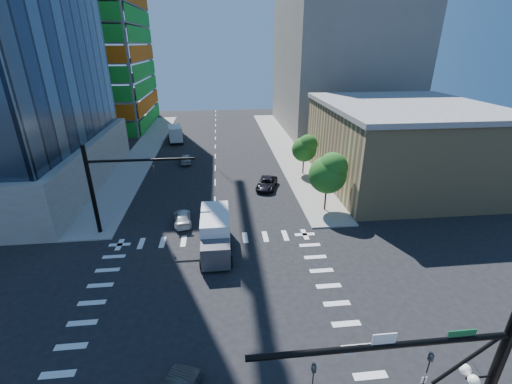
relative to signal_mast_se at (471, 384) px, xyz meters
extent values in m
plane|color=black|center=(-10.60, 11.50, -5.01)|extent=(160.00, 160.00, 0.00)
cube|color=silver|center=(-10.60, 11.50, -5.00)|extent=(20.00, 20.00, 0.01)
cube|color=gray|center=(1.90, 51.50, -4.93)|extent=(5.00, 60.00, 0.15)
cube|color=gray|center=(-23.10, 51.50, -4.93)|extent=(5.00, 60.00, 0.15)
cube|color=green|center=(-25.50, 73.50, 19.49)|extent=(0.12, 24.00, 49.00)
cube|color=tan|center=(14.40, 33.50, -0.01)|extent=(20.00, 22.00, 10.00)
cube|color=slate|center=(14.40, 33.50, 5.29)|extent=(20.50, 22.50, 0.60)
cube|color=slate|center=(16.40, 66.50, 8.99)|extent=(24.00, 30.00, 28.00)
cylinder|color=black|center=(-4.10, 0.00, 2.54)|extent=(10.00, 0.24, 0.24)
cylinder|color=black|center=(-0.50, 0.00, 1.44)|extent=(2.50, 0.14, 2.50)
imported|color=black|center=(-2.10, 0.00, 1.44)|extent=(0.16, 0.20, 1.00)
imported|color=black|center=(-6.60, 0.00, 1.44)|extent=(0.16, 0.20, 1.00)
cube|color=white|center=(-4.10, 0.00, 2.89)|extent=(0.90, 0.04, 0.50)
cube|color=#0B5228|center=(-1.10, 0.00, 2.84)|extent=(1.10, 0.04, 0.28)
cylinder|color=black|center=(0.30, 0.00, 0.34)|extent=(1.20, 0.08, 0.08)
sphere|color=white|center=(-0.20, 0.25, 0.54)|extent=(0.44, 0.44, 0.44)
sphere|color=white|center=(-0.20, -0.25, 0.54)|extent=(0.44, 0.44, 0.44)
cylinder|color=black|center=(-22.10, 23.00, -0.36)|extent=(0.40, 0.40, 9.00)
cylinder|color=black|center=(-17.10, 23.00, 2.54)|extent=(10.00, 0.24, 0.24)
imported|color=black|center=(-16.10, 23.00, 1.44)|extent=(0.16, 0.20, 1.00)
cylinder|color=#382316|center=(1.90, 25.50, -3.72)|extent=(0.20, 0.20, 2.27)
sphere|color=#194F15|center=(1.90, 25.50, -0.63)|extent=(4.16, 4.16, 4.16)
sphere|color=#2F7928|center=(2.30, 25.20, 0.34)|extent=(3.25, 3.25, 3.25)
cylinder|color=#382316|center=(2.20, 37.50, -3.90)|extent=(0.20, 0.20, 1.92)
sphere|color=#194F15|center=(2.20, 37.50, -1.28)|extent=(3.52, 3.52, 3.52)
sphere|color=#2F7928|center=(2.60, 37.20, -0.46)|extent=(2.75, 2.75, 2.75)
cube|color=silver|center=(0.10, 2.50, -3.01)|extent=(0.30, 0.03, 0.40)
imported|color=black|center=(-3.79, 32.74, -4.33)|extent=(3.69, 5.37, 1.36)
imported|color=silver|center=(-14.00, 24.23, -4.38)|extent=(2.28, 4.48, 1.25)
imported|color=gray|center=(-15.29, 44.36, -4.28)|extent=(2.15, 4.45, 1.47)
cube|color=silver|center=(-10.43, 18.34, -2.98)|extent=(2.57, 5.33, 2.77)
cube|color=#414149|center=(-10.43, 18.34, -3.68)|extent=(2.45, 1.92, 2.02)
cube|color=#B9B9BB|center=(-18.32, 57.97, -3.13)|extent=(3.20, 5.28, 2.57)
cube|color=#414149|center=(-18.32, 57.97, -3.77)|extent=(2.55, 2.15, 1.88)
camera|label=1|loc=(-9.64, -8.56, 12.61)|focal=24.00mm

